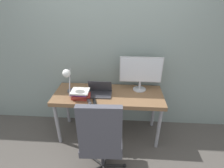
{
  "coord_description": "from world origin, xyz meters",
  "views": [
    {
      "loc": [
        0.2,
        -1.9,
        2.09
      ],
      "look_at": [
        0.06,
        0.27,
        0.94
      ],
      "focal_mm": 28.0,
      "sensor_mm": 36.0,
      "label": 1
    }
  ],
  "objects": [
    {
      "name": "media_remote",
      "position": [
        -0.17,
        0.07,
        0.77
      ],
      "size": [
        0.08,
        0.16,
        0.02
      ],
      "color": "black",
      "rests_on": "desk"
    },
    {
      "name": "office_chair",
      "position": [
        -0.02,
        -0.43,
        0.61
      ],
      "size": [
        0.58,
        0.6,
        1.12
      ],
      "color": "black",
      "rests_on": "ground_plane"
    },
    {
      "name": "ground_plane",
      "position": [
        0.0,
        0.0,
        0.0
      ],
      "size": [
        12.0,
        12.0,
        0.0
      ],
      "primitive_type": "plane",
      "color": "#514C47"
    },
    {
      "name": "desk",
      "position": [
        0.0,
        0.3,
        0.69
      ],
      "size": [
        1.61,
        0.61,
        0.76
      ],
      "color": "brown",
      "rests_on": "ground_plane"
    },
    {
      "name": "desk_lamp",
      "position": [
        -0.54,
        0.22,
        1.05
      ],
      "size": [
        0.16,
        0.3,
        0.43
      ],
      "color": "#4C4C51",
      "rests_on": "desk"
    },
    {
      "name": "book_stack",
      "position": [
        -0.38,
        0.16,
        0.83
      ],
      "size": [
        0.28,
        0.23,
        0.13
      ],
      "color": "#B2382D",
      "rests_on": "desk"
    },
    {
      "name": "laptop",
      "position": [
        -0.12,
        0.27,
        0.81
      ],
      "size": [
        0.34,
        0.21,
        0.21
      ],
      "color": "#38383D",
      "rests_on": "desk"
    },
    {
      "name": "wall_back",
      "position": [
        0.0,
        0.67,
        1.3
      ],
      "size": [
        8.0,
        0.05,
        2.6
      ],
      "color": "gray",
      "rests_on": "ground_plane"
    },
    {
      "name": "monitor",
      "position": [
        0.47,
        0.46,
        1.06
      ],
      "size": [
        0.62,
        0.2,
        0.52
      ],
      "color": "#B7B7BC",
      "rests_on": "desk"
    },
    {
      "name": "tv_remote",
      "position": [
        -0.25,
        0.07,
        0.77
      ],
      "size": [
        0.09,
        0.14,
        0.02
      ],
      "color": "#4C4C51",
      "rests_on": "desk"
    }
  ]
}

